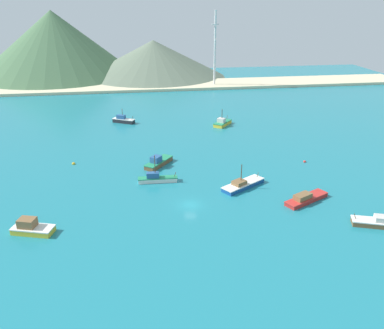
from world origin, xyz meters
The scene contains 15 objects.
ground centered at (0.00, 30.00, -0.25)m, with size 260.00×280.00×0.50m.
fishing_boat_0 centered at (-4.91, 21.76, 0.91)m, with size 7.79×8.93×2.76m.
fishing_boat_1 centered at (18.58, 52.97, 0.86)m, with size 7.30×8.07×5.54m.
fishing_boat_2 centered at (-29.61, -6.04, 0.99)m, with size 7.96×5.13×2.77m.
fishing_boat_3 centered at (-13.91, 60.95, 0.97)m, with size 7.72×5.58×4.89m.
fishing_boat_4 centered at (12.75, 6.37, 0.68)m, with size 10.92×8.42×5.68m.
fishing_boat_5 centered at (-5.95, 12.05, 0.84)m, with size 9.04×2.12×6.51m.
fishing_boat_6 centered at (33.01, -13.17, 0.74)m, with size 9.05×5.46×2.13m.
fishing_boat_7 centered at (23.84, -2.14, 0.70)m, with size 10.76×7.24×1.99m.
buoy_0 centered at (-26.13, 25.78, 0.14)m, with size 0.78×0.78×0.78m.
buoy_1 centered at (32.48, 18.31, 0.12)m, with size 0.70×0.70×0.70m.
beach_strip centered at (0.00, 118.37, 0.60)m, with size 247.00×21.79×1.20m, color beige.
hill_west centered at (-49.33, 154.50, 16.78)m, with size 84.90×84.90×33.57m.
hill_central centered at (1.86, 145.57, 9.45)m, with size 75.82×75.82×18.91m.
radio_tower centered at (28.48, 114.85, 17.50)m, with size 3.43×2.75×34.32m.
Camera 1 is at (-10.37, -71.02, 38.89)m, focal length 37.28 mm.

